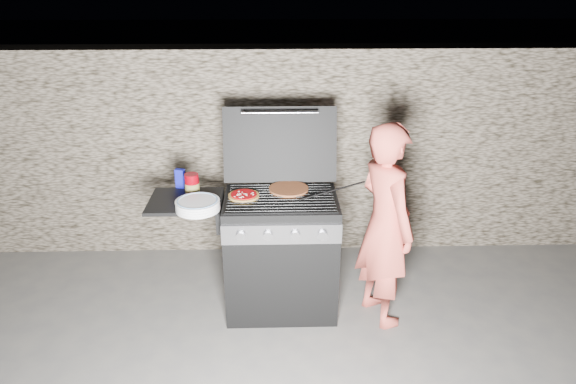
{
  "coord_description": "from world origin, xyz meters",
  "views": [
    {
      "loc": [
        -0.04,
        -3.28,
        2.37
      ],
      "look_at": [
        0.05,
        0.0,
        0.95
      ],
      "focal_mm": 32.0,
      "sensor_mm": 36.0,
      "label": 1
    }
  ],
  "objects_px": {
    "gas_grill": "(247,254)",
    "sauce_jar": "(192,184)",
    "pizza_topped": "(244,195)",
    "person": "(385,225)"
  },
  "relations": [
    {
      "from": "gas_grill",
      "to": "person",
      "type": "relative_size",
      "value": 0.9
    },
    {
      "from": "pizza_topped",
      "to": "sauce_jar",
      "type": "relative_size",
      "value": 1.39
    },
    {
      "from": "gas_grill",
      "to": "pizza_topped",
      "type": "xyz_separation_m",
      "value": [
        -0.01,
        0.02,
        0.47
      ]
    },
    {
      "from": "sauce_jar",
      "to": "person",
      "type": "height_order",
      "value": "person"
    },
    {
      "from": "pizza_topped",
      "to": "person",
      "type": "xyz_separation_m",
      "value": [
        0.98,
        -0.14,
        -0.18
      ]
    },
    {
      "from": "pizza_topped",
      "to": "gas_grill",
      "type": "bearing_deg",
      "value": -57.87
    },
    {
      "from": "pizza_topped",
      "to": "sauce_jar",
      "type": "bearing_deg",
      "value": 169.06
    },
    {
      "from": "gas_grill",
      "to": "pizza_topped",
      "type": "distance_m",
      "value": 0.47
    },
    {
      "from": "sauce_jar",
      "to": "person",
      "type": "bearing_deg",
      "value": -9.02
    },
    {
      "from": "gas_grill",
      "to": "sauce_jar",
      "type": "bearing_deg",
      "value": 166.98
    }
  ]
}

